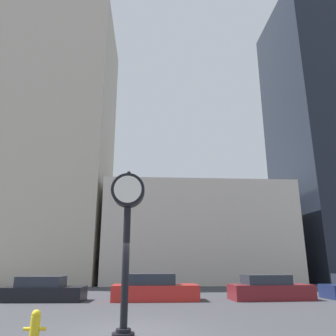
{
  "coord_description": "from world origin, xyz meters",
  "views": [
    {
      "loc": [
        0.39,
        -10.53,
        1.98
      ],
      "look_at": [
        1.76,
        10.8,
        8.11
      ],
      "focal_mm": 35.0,
      "sensor_mm": 36.0,
      "label": 1
    }
  ],
  "objects_px": {
    "street_clock": "(127,217)",
    "car_red": "(154,289)",
    "car_maroon": "(269,289)",
    "car_black": "(44,291)",
    "fire_hydrant_near": "(35,327)"
  },
  "relations": [
    {
      "from": "street_clock",
      "to": "car_red",
      "type": "xyz_separation_m",
      "value": [
        1.04,
        8.68,
        -2.68
      ]
    },
    {
      "from": "car_red",
      "to": "car_maroon",
      "type": "height_order",
      "value": "car_red"
    },
    {
      "from": "car_black",
      "to": "car_red",
      "type": "relative_size",
      "value": 0.93
    },
    {
      "from": "street_clock",
      "to": "car_maroon",
      "type": "height_order",
      "value": "street_clock"
    },
    {
      "from": "street_clock",
      "to": "fire_hydrant_near",
      "type": "height_order",
      "value": "street_clock"
    },
    {
      "from": "street_clock",
      "to": "car_red",
      "type": "relative_size",
      "value": 1.03
    },
    {
      "from": "street_clock",
      "to": "car_black",
      "type": "distance_m",
      "value": 10.34
    },
    {
      "from": "street_clock",
      "to": "car_red",
      "type": "bearing_deg",
      "value": 83.14
    },
    {
      "from": "car_maroon",
      "to": "car_black",
      "type": "bearing_deg",
      "value": 175.83
    },
    {
      "from": "car_black",
      "to": "car_maroon",
      "type": "relative_size",
      "value": 0.95
    },
    {
      "from": "car_black",
      "to": "street_clock",
      "type": "bearing_deg",
      "value": -59.09
    },
    {
      "from": "car_black",
      "to": "fire_hydrant_near",
      "type": "relative_size",
      "value": 5.2
    },
    {
      "from": "car_red",
      "to": "car_maroon",
      "type": "distance_m",
      "value": 6.26
    },
    {
      "from": "car_black",
      "to": "car_red",
      "type": "height_order",
      "value": "car_red"
    },
    {
      "from": "car_maroon",
      "to": "street_clock",
      "type": "bearing_deg",
      "value": -133.71
    }
  ]
}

